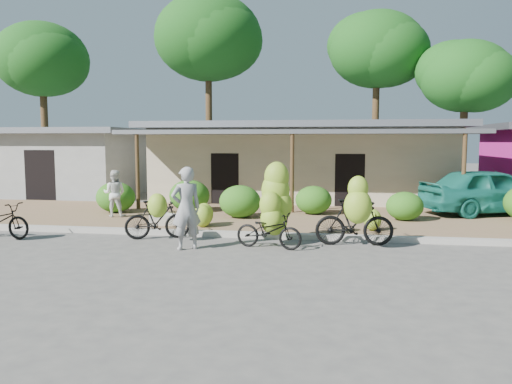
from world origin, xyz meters
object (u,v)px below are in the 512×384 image
at_px(tree_center_right, 373,48).
at_px(bike_left, 157,218).
at_px(bike_right, 355,217).
at_px(vendor, 186,208).
at_px(tree_back_left, 40,58).
at_px(tree_far_center, 205,36).
at_px(teal_van, 489,191).
at_px(sack_near, 164,220).
at_px(sack_far, 165,218).
at_px(bike_center, 273,211).
at_px(bystander, 115,193).
at_px(tree_near_right, 461,75).

distance_m(tree_center_right, bike_left, 17.92).
distance_m(bike_right, vendor, 4.09).
distance_m(tree_back_left, tree_far_center, 8.66).
height_order(tree_far_center, teal_van, tree_far_center).
xyz_separation_m(tree_far_center, sack_near, (2.21, -13.19, -7.98)).
relative_size(tree_far_center, sack_far, 13.99).
relative_size(tree_back_left, teal_van, 1.88).
bearing_deg(tree_center_right, tree_back_left, -168.37).
distance_m(tree_far_center, sack_far, 15.25).
height_order(bike_center, sack_near, bike_center).
relative_size(bike_left, sack_far, 2.34).
bearing_deg(sack_near, tree_far_center, 99.53).
bearing_deg(bystander, sack_near, 143.12).
xyz_separation_m(tree_near_right, teal_van, (-0.73, -7.88, -4.84)).
bearing_deg(tree_far_center, sack_near, -80.47).
distance_m(bike_left, vendor, 1.56).
relative_size(bike_center, vendor, 1.05).
height_order(bike_right, sack_far, bike_right).
distance_m(tree_far_center, teal_van, 17.10).
distance_m(tree_back_left, bystander, 13.42).
xyz_separation_m(bike_left, bystander, (-2.51, 2.84, 0.31)).
relative_size(sack_near, sack_far, 1.13).
relative_size(bystander, teal_van, 0.33).
bearing_deg(tree_near_right, sack_near, -132.71).
relative_size(tree_center_right, bike_center, 4.52).
xyz_separation_m(bike_right, vendor, (-3.98, -0.92, 0.26)).
bearing_deg(tree_back_left, sack_far, -44.20).
relative_size(bike_left, bike_right, 0.90).
relative_size(tree_near_right, sack_near, 8.70).
distance_m(sack_near, bystander, 2.56).
height_order(bike_left, bike_center, bike_center).
height_order(tree_near_right, teal_van, tree_near_right).
xyz_separation_m(bike_right, sack_near, (-5.46, 1.67, -0.46)).
bearing_deg(bike_left, tree_back_left, 20.89).
relative_size(tree_back_left, sack_near, 10.16).
xyz_separation_m(tree_back_left, bystander, (8.07, -8.91, -5.95)).
relative_size(bike_center, sack_far, 2.76).
bearing_deg(tree_far_center, bike_center, -69.33).
height_order(tree_back_left, sack_far, tree_back_left).
distance_m(bike_right, bystander, 8.15).
bearing_deg(tree_center_right, bystander, -125.72).
bearing_deg(tree_back_left, bike_center, -41.39).
bearing_deg(sack_far, bystander, 155.86).
relative_size(bike_right, bystander, 1.29).
bearing_deg(teal_van, tree_far_center, 32.81).
xyz_separation_m(bike_left, bike_right, (5.08, -0.10, 0.16)).
bearing_deg(tree_back_left, bystander, -47.83).
bearing_deg(bike_center, tree_back_left, 61.06).
distance_m(bike_left, sack_far, 2.02).
bearing_deg(teal_van, bike_center, 110.94).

